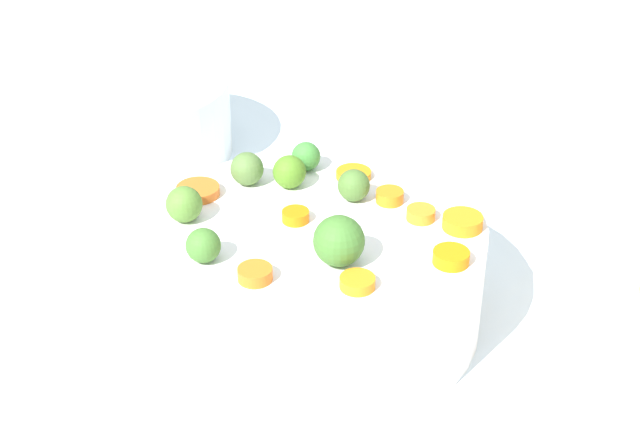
% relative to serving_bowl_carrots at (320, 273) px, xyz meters
% --- Properties ---
extents(tabletop, '(2.40, 2.40, 0.02)m').
position_rel_serving_bowl_carrots_xyz_m(tabletop, '(-0.02, 0.03, -0.06)').
color(tabletop, white).
rests_on(tabletop, ground).
extents(serving_bowl_carrots, '(0.29, 0.29, 0.11)m').
position_rel_serving_bowl_carrots_xyz_m(serving_bowl_carrots, '(0.00, 0.00, 0.00)').
color(serving_bowl_carrots, white).
rests_on(serving_bowl_carrots, tabletop).
extents(carrot_slice_0, '(0.03, 0.03, 0.01)m').
position_rel_serving_bowl_carrots_xyz_m(carrot_slice_0, '(0.02, -0.01, 0.06)').
color(carrot_slice_0, orange).
rests_on(carrot_slice_0, serving_bowl_carrots).
extents(carrot_slice_1, '(0.03, 0.03, 0.01)m').
position_rel_serving_bowl_carrots_xyz_m(carrot_slice_1, '(-0.09, 0.02, 0.06)').
color(carrot_slice_1, orange).
rests_on(carrot_slice_1, serving_bowl_carrots).
extents(carrot_slice_2, '(0.05, 0.05, 0.01)m').
position_rel_serving_bowl_carrots_xyz_m(carrot_slice_2, '(0.09, -0.08, 0.06)').
color(carrot_slice_2, orange).
rests_on(carrot_slice_2, serving_bowl_carrots).
extents(carrot_slice_3, '(0.04, 0.04, 0.01)m').
position_rel_serving_bowl_carrots_xyz_m(carrot_slice_3, '(-0.08, 0.09, 0.06)').
color(carrot_slice_3, orange).
rests_on(carrot_slice_3, serving_bowl_carrots).
extents(carrot_slice_4, '(0.04, 0.04, 0.01)m').
position_rel_serving_bowl_carrots_xyz_m(carrot_slice_4, '(-0.12, 0.04, 0.06)').
color(carrot_slice_4, orange).
rests_on(carrot_slice_4, serving_bowl_carrots).
extents(carrot_slice_5, '(0.04, 0.04, 0.01)m').
position_rel_serving_bowl_carrots_xyz_m(carrot_slice_5, '(0.00, 0.10, 0.06)').
color(carrot_slice_5, orange).
rests_on(carrot_slice_5, serving_bowl_carrots).
extents(carrot_slice_6, '(0.05, 0.05, 0.01)m').
position_rel_serving_bowl_carrots_xyz_m(carrot_slice_6, '(-0.05, -0.07, 0.06)').
color(carrot_slice_6, orange).
rests_on(carrot_slice_6, serving_bowl_carrots).
extents(carrot_slice_7, '(0.03, 0.03, 0.01)m').
position_rel_serving_bowl_carrots_xyz_m(carrot_slice_7, '(0.07, 0.07, 0.06)').
color(carrot_slice_7, orange).
rests_on(carrot_slice_7, serving_bowl_carrots).
extents(carrot_slice_8, '(0.03, 0.03, 0.01)m').
position_rel_serving_bowl_carrots_xyz_m(carrot_slice_8, '(-0.07, -0.02, 0.06)').
color(carrot_slice_8, orange).
rests_on(carrot_slice_8, serving_bowl_carrots).
extents(brussels_sprout_0, '(0.03, 0.03, 0.03)m').
position_rel_serving_bowl_carrots_xyz_m(brussels_sprout_0, '(-0.02, -0.10, 0.07)').
color(brussels_sprout_0, '#428938').
rests_on(brussels_sprout_0, serving_bowl_carrots).
extents(brussels_sprout_1, '(0.03, 0.03, 0.03)m').
position_rel_serving_bowl_carrots_xyz_m(brussels_sprout_1, '(0.11, -0.04, 0.07)').
color(brussels_sprout_1, '#578533').
rests_on(brussels_sprout_1, serving_bowl_carrots).
extents(brussels_sprout_2, '(0.03, 0.03, 0.03)m').
position_rel_serving_bowl_carrots_xyz_m(brussels_sprout_2, '(0.04, -0.09, 0.07)').
color(brussels_sprout_2, '#56793B').
rests_on(brussels_sprout_2, serving_bowl_carrots).
extents(brussels_sprout_3, '(0.04, 0.04, 0.04)m').
position_rel_serving_bowl_carrots_xyz_m(brussels_sprout_3, '(0.00, 0.06, 0.08)').
color(brussels_sprout_3, '#44792F').
rests_on(brussels_sprout_3, serving_bowl_carrots).
extents(brussels_sprout_4, '(0.03, 0.03, 0.03)m').
position_rel_serving_bowl_carrots_xyz_m(brussels_sprout_4, '(0.01, -0.07, 0.07)').
color(brussels_sprout_4, '#518523').
rests_on(brussels_sprout_4, serving_bowl_carrots).
extents(brussels_sprout_5, '(0.03, 0.03, 0.03)m').
position_rel_serving_bowl_carrots_xyz_m(brussels_sprout_5, '(-0.04, -0.03, 0.07)').
color(brussels_sprout_5, '#4D7531').
rests_on(brussels_sprout_5, serving_bowl_carrots).
extents(brussels_sprout_6, '(0.03, 0.03, 0.03)m').
position_rel_serving_bowl_carrots_xyz_m(brussels_sprout_6, '(0.11, 0.03, 0.07)').
color(brussels_sprout_6, '#477D30').
rests_on(brussels_sprout_6, serving_bowl_carrots).
extents(casserole_dish, '(0.24, 0.24, 0.09)m').
position_rel_serving_bowl_carrots_xyz_m(casserole_dish, '(0.12, -0.39, -0.01)').
color(casserole_dish, white).
rests_on(casserole_dish, tabletop).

